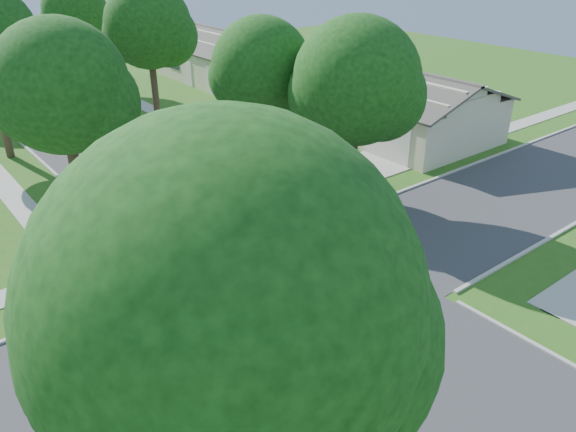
{
  "coord_description": "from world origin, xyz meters",
  "views": [
    {
      "loc": [
        -11.08,
        -13.0,
        11.49
      ],
      "look_at": [
        1.17,
        2.49,
        1.6
      ],
      "focal_mm": 35.0,
      "sensor_mm": 36.0,
      "label": 1
    }
  ],
  "objects_px": {
    "tree_w_near": "(63,93)",
    "house_ne_near": "(386,108)",
    "tree_ne_corner": "(357,87)",
    "stop_sign_ne": "(319,169)",
    "tree_sw_corner": "(231,318)",
    "tree_e_mid": "(149,29)",
    "tree_e_far": "(76,14)",
    "stop_sign_sw": "(282,371)",
    "tree_e_near": "(262,72)",
    "car_driveway": "(329,181)",
    "house_ne_far": "(233,63)",
    "car_curb_east": "(115,131)"
  },
  "relations": [
    {
      "from": "stop_sign_ne",
      "to": "tree_sw_corner",
      "type": "height_order",
      "value": "tree_sw_corner"
    },
    {
      "from": "tree_e_mid",
      "to": "tree_e_far",
      "type": "distance_m",
      "value": 13.0
    },
    {
      "from": "tree_w_near",
      "to": "tree_ne_corner",
      "type": "xyz_separation_m",
      "value": [
        11.0,
        -4.8,
        -0.52
      ]
    },
    {
      "from": "tree_ne_corner",
      "to": "house_ne_near",
      "type": "height_order",
      "value": "tree_ne_corner"
    },
    {
      "from": "stop_sign_sw",
      "to": "tree_ne_corner",
      "type": "height_order",
      "value": "tree_ne_corner"
    },
    {
      "from": "tree_e_far",
      "to": "car_driveway",
      "type": "xyz_separation_m",
      "value": [
        1.36,
        -28.51,
        -5.2
      ]
    },
    {
      "from": "tree_e_far",
      "to": "tree_sw_corner",
      "type": "bearing_deg",
      "value": -106.56
    },
    {
      "from": "stop_sign_ne",
      "to": "tree_e_mid",
      "type": "xyz_separation_m",
      "value": [
        0.06,
        16.31,
        4.22
      ]
    },
    {
      "from": "tree_w_near",
      "to": "car_driveway",
      "type": "distance_m",
      "value": 12.51
    },
    {
      "from": "house_ne_near",
      "to": "car_driveway",
      "type": "height_order",
      "value": "house_ne_near"
    },
    {
      "from": "stop_sign_ne",
      "to": "house_ne_near",
      "type": "xyz_separation_m",
      "value": [
        11.29,
        6.3,
        -0.51
      ]
    },
    {
      "from": "tree_e_far",
      "to": "tree_ne_corner",
      "type": "xyz_separation_m",
      "value": [
        1.61,
        -29.8,
        -0.39
      ]
    },
    {
      "from": "stop_sign_sw",
      "to": "tree_e_mid",
      "type": "relative_size",
      "value": 0.32
    },
    {
      "from": "stop_sign_sw",
      "to": "house_ne_far",
      "type": "distance_m",
      "value": 39.55
    },
    {
      "from": "tree_e_mid",
      "to": "car_curb_east",
      "type": "xyz_separation_m",
      "value": [
        -3.56,
        -1.14,
        -5.62
      ]
    },
    {
      "from": "tree_e_mid",
      "to": "tree_e_far",
      "type": "bearing_deg",
      "value": 90.02
    },
    {
      "from": "stop_sign_sw",
      "to": "tree_sw_corner",
      "type": "xyz_separation_m",
      "value": [
        -2.74,
        -2.29,
        4.23
      ]
    },
    {
      "from": "house_ne_far",
      "to": "car_driveway",
      "type": "bearing_deg",
      "value": -112.81
    },
    {
      "from": "car_curb_east",
      "to": "tree_e_near",
      "type": "bearing_deg",
      "value": -70.77
    },
    {
      "from": "tree_e_mid",
      "to": "car_driveway",
      "type": "bearing_deg",
      "value": -85.01
    },
    {
      "from": "tree_e_mid",
      "to": "tree_ne_corner",
      "type": "xyz_separation_m",
      "value": [
        1.6,
        -16.8,
        -0.66
      ]
    },
    {
      "from": "tree_e_near",
      "to": "tree_w_near",
      "type": "xyz_separation_m",
      "value": [
        -9.4,
        0.0,
        0.47
      ]
    },
    {
      "from": "stop_sign_sw",
      "to": "tree_e_mid",
      "type": "xyz_separation_m",
      "value": [
        9.46,
        25.71,
        4.22
      ]
    },
    {
      "from": "house_ne_far",
      "to": "car_driveway",
      "type": "relative_size",
      "value": 2.87
    },
    {
      "from": "tree_e_mid",
      "to": "car_driveway",
      "type": "xyz_separation_m",
      "value": [
        1.35,
        -15.51,
        -5.47
      ]
    },
    {
      "from": "stop_sign_ne",
      "to": "tree_w_near",
      "type": "xyz_separation_m",
      "value": [
        -9.34,
        4.31,
        4.08
      ]
    },
    {
      "from": "tree_w_near",
      "to": "house_ne_near",
      "type": "height_order",
      "value": "tree_w_near"
    },
    {
      "from": "tree_w_near",
      "to": "house_ne_near",
      "type": "distance_m",
      "value": 21.24
    },
    {
      "from": "stop_sign_ne",
      "to": "car_curb_east",
      "type": "height_order",
      "value": "stop_sign_ne"
    },
    {
      "from": "stop_sign_sw",
      "to": "tree_e_mid",
      "type": "height_order",
      "value": "tree_e_mid"
    },
    {
      "from": "tree_e_mid",
      "to": "tree_e_far",
      "type": "height_order",
      "value": "tree_e_mid"
    },
    {
      "from": "tree_e_mid",
      "to": "tree_e_near",
      "type": "bearing_deg",
      "value": -90.03
    },
    {
      "from": "stop_sign_ne",
      "to": "tree_ne_corner",
      "type": "bearing_deg",
      "value": -16.55
    },
    {
      "from": "stop_sign_ne",
      "to": "stop_sign_sw",
      "type": "bearing_deg",
      "value": -135.0
    },
    {
      "from": "tree_e_near",
      "to": "house_ne_far",
      "type": "height_order",
      "value": "tree_e_near"
    },
    {
      "from": "tree_sw_corner",
      "to": "car_driveway",
      "type": "bearing_deg",
      "value": 42.68
    },
    {
      "from": "stop_sign_sw",
      "to": "tree_e_mid",
      "type": "distance_m",
      "value": 27.71
    },
    {
      "from": "tree_e_far",
      "to": "tree_ne_corner",
      "type": "height_order",
      "value": "tree_e_far"
    },
    {
      "from": "stop_sign_ne",
      "to": "car_curb_east",
      "type": "xyz_separation_m",
      "value": [
        -3.5,
        15.17,
        -1.4
      ]
    },
    {
      "from": "stop_sign_sw",
      "to": "tree_sw_corner",
      "type": "distance_m",
      "value": 5.54
    },
    {
      "from": "tree_e_mid",
      "to": "tree_e_far",
      "type": "xyz_separation_m",
      "value": [
        -0.0,
        13.0,
        -0.27
      ]
    },
    {
      "from": "tree_w_near",
      "to": "tree_sw_corner",
      "type": "distance_m",
      "value": 16.24
    },
    {
      "from": "tree_e_far",
      "to": "house_ne_near",
      "type": "relative_size",
      "value": 0.64
    },
    {
      "from": "tree_ne_corner",
      "to": "house_ne_near",
      "type": "distance_m",
      "value": 12.47
    },
    {
      "from": "stop_sign_sw",
      "to": "tree_e_far",
      "type": "xyz_separation_m",
      "value": [
        9.45,
        38.71,
        3.95
      ]
    },
    {
      "from": "tree_e_far",
      "to": "tree_w_near",
      "type": "bearing_deg",
      "value": -110.6
    },
    {
      "from": "car_driveway",
      "to": "tree_w_near",
      "type": "bearing_deg",
      "value": 91.5
    },
    {
      "from": "stop_sign_sw",
      "to": "stop_sign_ne",
      "type": "height_order",
      "value": "same"
    },
    {
      "from": "tree_w_near",
      "to": "house_ne_far",
      "type": "height_order",
      "value": "tree_w_near"
    },
    {
      "from": "tree_ne_corner",
      "to": "tree_e_mid",
      "type": "bearing_deg",
      "value": 95.45
    }
  ]
}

